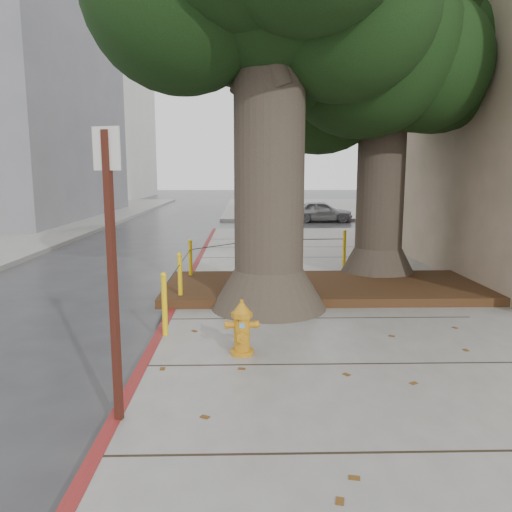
% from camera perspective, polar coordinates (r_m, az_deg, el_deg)
% --- Properties ---
extents(ground, '(140.00, 140.00, 0.00)m').
position_cam_1_polar(ground, '(6.45, 5.40, -13.47)').
color(ground, '#28282B').
rests_on(ground, ground).
extents(sidewalk_far, '(16.00, 20.00, 0.15)m').
position_cam_1_polar(sidewalk_far, '(36.60, 9.27, 5.52)').
color(sidewalk_far, slate).
rests_on(sidewalk_far, ground).
extents(curb_red, '(0.14, 26.00, 0.16)m').
position_cam_1_polar(curb_red, '(8.83, -9.64, -6.66)').
color(curb_red, maroon).
rests_on(curb_red, ground).
extents(planter_bed, '(6.40, 2.60, 0.16)m').
position_cam_1_polar(planter_bed, '(10.19, 7.89, -3.55)').
color(planter_bed, black).
rests_on(planter_bed, sidewalk_main).
extents(building_far_white, '(12.00, 18.00, 15.00)m').
position_cam_1_polar(building_far_white, '(53.66, -19.64, 14.26)').
color(building_far_white, silver).
rests_on(building_far_white, ground).
extents(building_side_white, '(10.00, 10.00, 9.00)m').
position_cam_1_polar(building_side_white, '(36.07, 26.86, 11.63)').
color(building_side_white, silver).
rests_on(building_side_white, ground).
extents(tree_far, '(4.50, 3.80, 7.17)m').
position_cam_1_polar(tree_far, '(11.98, 16.11, 21.21)').
color(tree_far, '#4C3F33').
rests_on(tree_far, sidewalk_main).
extents(bollard_ring, '(3.79, 5.39, 0.95)m').
position_cam_1_polar(bollard_ring, '(10.44, -2.09, -0.72)').
color(bollard_ring, yellow).
rests_on(bollard_ring, sidewalk_main).
extents(fire_hydrant, '(0.38, 0.34, 0.74)m').
position_cam_1_polar(fire_hydrant, '(6.58, -1.62, -8.22)').
color(fire_hydrant, orange).
rests_on(fire_hydrant, sidewalk_main).
extents(signpost, '(0.26, 0.11, 2.76)m').
position_cam_1_polar(signpost, '(4.77, -16.15, -0.49)').
color(signpost, '#471911').
rests_on(signpost, sidewalk_main).
extents(car_silver, '(3.22, 1.33, 1.09)m').
position_cam_1_polar(car_silver, '(26.18, 7.45, 5.08)').
color(car_silver, '#939498').
rests_on(car_silver, ground).
extents(car_red, '(3.46, 1.58, 1.10)m').
position_cam_1_polar(car_red, '(26.83, 16.79, 4.87)').
color(car_red, maroon).
rests_on(car_red, ground).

